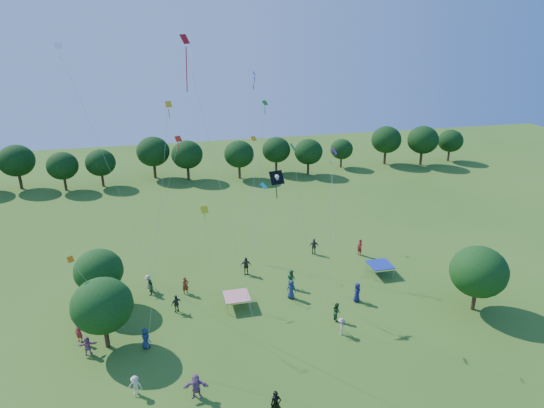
# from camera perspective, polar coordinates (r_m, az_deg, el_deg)

# --- Properties ---
(near_tree_west) EXTENTS (4.64, 4.64, 5.81)m
(near_tree_west) POSITION_cam_1_polar(r_m,az_deg,el_deg) (39.36, -19.36, -11.21)
(near_tree_west) COLOR #422B19
(near_tree_west) RESTS_ON ground
(near_tree_north) EXTENTS (4.20, 4.20, 5.38)m
(near_tree_north) POSITION_cam_1_polar(r_m,az_deg,el_deg) (44.86, -19.72, -7.41)
(near_tree_north) COLOR #422B19
(near_tree_north) RESTS_ON ground
(near_tree_east) EXTENTS (4.84, 4.84, 5.91)m
(near_tree_east) POSITION_cam_1_polar(r_m,az_deg,el_deg) (45.22, 23.15, -7.34)
(near_tree_east) COLOR #422B19
(near_tree_east) RESTS_ON ground
(treeline) EXTENTS (88.01, 8.77, 6.77)m
(treeline) POSITION_cam_1_polar(r_m,az_deg,el_deg) (76.96, -8.49, 5.92)
(treeline) COLOR #422B19
(treeline) RESTS_ON ground
(tent_red_stripe) EXTENTS (2.20, 2.20, 1.10)m
(tent_red_stripe) POSITION_cam_1_polar(r_m,az_deg,el_deg) (43.50, -4.18, -10.76)
(tent_red_stripe) COLOR red
(tent_red_stripe) RESTS_ON ground
(tent_blue) EXTENTS (2.20, 2.20, 1.10)m
(tent_blue) POSITION_cam_1_polar(r_m,az_deg,el_deg) (49.60, 12.60, -6.98)
(tent_blue) COLOR #172B9B
(tent_blue) RESTS_ON ground
(man_in_black) EXTENTS (0.75, 0.53, 1.90)m
(man_in_black) POSITION_cam_1_polar(r_m,az_deg,el_deg) (33.39, 0.46, -22.48)
(man_in_black) COLOR black
(man_in_black) RESTS_ON ground
(crowd_person_0) EXTENTS (0.93, 0.93, 1.73)m
(crowd_person_0) POSITION_cam_1_polar(r_m,az_deg,el_deg) (39.93, -14.65, -15.04)
(crowd_person_0) COLOR #1A2D4E
(crowd_person_0) RESTS_ON ground
(crowd_person_1) EXTENTS (0.74, 0.61, 1.71)m
(crowd_person_1) POSITION_cam_1_polar(r_m,az_deg,el_deg) (46.01, -10.15, -9.42)
(crowd_person_1) COLOR maroon
(crowd_person_1) RESTS_ON ground
(crowd_person_2) EXTENTS (0.73, 0.87, 1.55)m
(crowd_person_2) POSITION_cam_1_polar(r_m,az_deg,el_deg) (46.57, -14.17, -9.47)
(crowd_person_2) COLOR #2B5524
(crowd_person_2) RESTS_ON ground
(crowd_person_3) EXTENTS (0.82, 1.15, 1.61)m
(crowd_person_3) POSITION_cam_1_polar(r_m,az_deg,el_deg) (47.22, -14.35, -8.99)
(crowd_person_3) COLOR #BBA895
(crowd_person_3) RESTS_ON ground
(crowd_person_4) EXTENTS (1.14, 0.62, 1.86)m
(crowd_person_4) POSITION_cam_1_polar(r_m,az_deg,el_deg) (48.50, -3.09, -7.28)
(crowd_person_4) COLOR #37302C
(crowd_person_4) RESTS_ON ground
(crowd_person_5) EXTENTS (1.45, 0.55, 1.54)m
(crowd_person_5) POSITION_cam_1_polar(r_m,az_deg,el_deg) (40.66, -20.90, -15.30)
(crowd_person_5) COLOR #9D5B83
(crowd_person_5) RESTS_ON ground
(crowd_person_6) EXTENTS (0.98, 0.94, 1.79)m
(crowd_person_6) POSITION_cam_1_polar(r_m,az_deg,el_deg) (44.66, 2.29, -10.01)
(crowd_person_6) COLOR navy
(crowd_person_6) RESTS_ON ground
(crowd_person_7) EXTENTS (0.77, 0.68, 1.73)m
(crowd_person_7) POSITION_cam_1_polar(r_m,az_deg,el_deg) (42.15, -21.76, -13.85)
(crowd_person_7) COLOR maroon
(crowd_person_7) RESTS_ON ground
(crowd_person_8) EXTENTS (0.90, 1.05, 1.87)m
(crowd_person_8) POSITION_cam_1_polar(r_m,az_deg,el_deg) (46.24, 2.26, -8.78)
(crowd_person_8) COLOR #2B6632
(crowd_person_8) RESTS_ON ground
(crowd_person_9) EXTENTS (1.06, 0.74, 1.49)m
(crowd_person_9) POSITION_cam_1_polar(r_m,az_deg,el_deg) (36.14, -15.79, -19.85)
(crowd_person_9) COLOR beige
(crowd_person_9) RESTS_ON ground
(crowd_person_10) EXTENTS (1.15, 0.74, 1.80)m
(crowd_person_10) POSITION_cam_1_polar(r_m,az_deg,el_deg) (52.59, 4.96, -4.99)
(crowd_person_10) COLOR #473F39
(crowd_person_10) RESTS_ON ground
(crowd_person_11) EXTENTS (1.76, 0.84, 1.82)m
(crowd_person_11) POSITION_cam_1_polar(r_m,az_deg,el_deg) (35.03, -8.92, -20.38)
(crowd_person_11) COLOR #8A5086
(crowd_person_11) RESTS_ON ground
(crowd_person_12) EXTENTS (0.91, 1.01, 1.82)m
(crowd_person_12) POSITION_cam_1_polar(r_m,az_deg,el_deg) (44.84, 9.97, -10.19)
(crowd_person_12) COLOR #1B1B51
(crowd_person_12) RESTS_ON ground
(crowd_person_13) EXTENTS (0.64, 0.79, 1.82)m
(crowd_person_13) POSITION_cam_1_polar(r_m,az_deg,el_deg) (52.99, 10.29, -5.04)
(crowd_person_13) COLOR maroon
(crowd_person_13) RESTS_ON ground
(crowd_person_14) EXTENTS (0.51, 0.86, 1.67)m
(crowd_person_14) POSITION_cam_1_polar(r_m,az_deg,el_deg) (42.12, 7.61, -12.42)
(crowd_person_14) COLOR #245426
(crowd_person_14) RESTS_ON ground
(crowd_person_15) EXTENTS (0.74, 1.07, 1.50)m
(crowd_person_15) POSITION_cam_1_polar(r_m,az_deg,el_deg) (40.55, 8.14, -14.07)
(crowd_person_15) COLOR #AB9D89
(crowd_person_15) RESTS_ON ground
(crowd_person_16) EXTENTS (1.07, 0.83, 1.66)m
(crowd_person_16) POSITION_cam_1_polar(r_m,az_deg,el_deg) (43.56, -11.17, -11.43)
(crowd_person_16) COLOR #362F2B
(crowd_person_16) RESTS_ON ground
(crowd_person_17) EXTENTS (1.51, 0.91, 1.53)m
(crowd_person_17) POSITION_cam_1_polar(r_m,az_deg,el_deg) (46.60, -18.15, -9.93)
(crowd_person_17) COLOR #A35F8B
(crowd_person_17) RESTS_ON ground
(pirate_kite) EXTENTS (5.52, 4.68, 10.56)m
(pirate_kite) POSITION_cam_1_polar(r_m,az_deg,el_deg) (40.84, 0.71, 2.88)
(pirate_kite) COLOR black
(red_high_kite) EXTENTS (4.33, 2.11, 21.66)m
(red_high_kite) POSITION_cam_1_polar(r_m,az_deg,el_deg) (33.63, -8.51, 11.49)
(red_high_kite) COLOR red
(small_kite_0) EXTENTS (1.11, 4.98, 7.86)m
(small_kite_0) POSITION_cam_1_polar(r_m,az_deg,el_deg) (53.57, 7.01, 2.67)
(small_kite_0) COLOR #D90C46
(small_kite_1) EXTENTS (3.62, 1.49, 6.04)m
(small_kite_1) POSITION_cam_1_polar(r_m,az_deg,el_deg) (39.45, -21.68, -7.39)
(small_kite_1) COLOR orange
(small_kite_2) EXTENTS (3.15, 3.54, 17.34)m
(small_kite_2) POSITION_cam_1_polar(r_m,az_deg,el_deg) (34.62, -12.75, 3.16)
(small_kite_2) COLOR #EFA615
(small_kite_3) EXTENTS (2.08, 2.53, 15.06)m
(small_kite_3) POSITION_cam_1_polar(r_m,az_deg,el_deg) (48.48, -1.11, 8.01)
(small_kite_3) COLOR #2E8718
(small_kite_4) EXTENTS (1.35, 3.86, 17.74)m
(small_kite_4) POSITION_cam_1_polar(r_m,az_deg,el_deg) (48.92, -2.18, 9.43)
(small_kite_4) COLOR #1911AF
(small_kite_5) EXTENTS (1.19, 1.85, 13.35)m
(small_kite_5) POSITION_cam_1_polar(r_m,az_deg,el_deg) (37.84, 7.06, 2.05)
(small_kite_5) COLOR #A01A92
(small_kite_6) EXTENTS (5.91, 1.56, 20.77)m
(small_kite_6) POSITION_cam_1_polar(r_m,az_deg,el_deg) (44.61, -21.49, 11.00)
(small_kite_6) COLOR white
(small_kite_7) EXTENTS (1.31, 0.87, 7.36)m
(small_kite_7) POSITION_cam_1_polar(r_m,az_deg,el_deg) (48.14, -1.08, 1.40)
(small_kite_7) COLOR #0ED7C4
(small_kite_8) EXTENTS (4.13, 2.78, 12.32)m
(small_kite_8) POSITION_cam_1_polar(r_m,az_deg,el_deg) (46.52, -11.52, 4.88)
(small_kite_8) COLOR red
(small_kite_9) EXTENTS (0.99, 4.06, 11.19)m
(small_kite_9) POSITION_cam_1_polar(r_m,az_deg,el_deg) (50.24, -2.12, 5.13)
(small_kite_9) COLOR orange
(small_kite_10) EXTENTS (0.72, 1.54, 7.26)m
(small_kite_10) POSITION_cam_1_polar(r_m,az_deg,el_deg) (42.83, -7.85, -1.65)
(small_kite_10) COLOR yellow
(small_kite_11) EXTENTS (2.41, 0.77, 13.25)m
(small_kite_11) POSITION_cam_1_polar(r_m,az_deg,el_deg) (39.73, 2.86, 3.84)
(small_kite_11) COLOR #17821F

